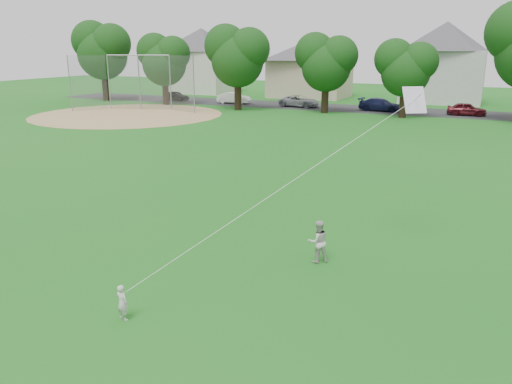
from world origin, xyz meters
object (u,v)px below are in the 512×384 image
at_px(toddler, 122,302).
at_px(baseball_backstop, 137,83).
at_px(kite, 287,185).
at_px(older_boy, 318,241).

xyz_separation_m(toddler, baseball_backstop, (-25.38, 33.55, 2.27)).
xyz_separation_m(kite, baseball_backstop, (-28.00, 29.74, 0.05)).
distance_m(toddler, baseball_backstop, 42.13).
xyz_separation_m(toddler, kite, (2.61, 3.81, 2.22)).
height_order(toddler, kite, kite).
bearing_deg(toddler, older_boy, -114.39).
bearing_deg(baseball_backstop, toddler, -52.89).
relative_size(kite, baseball_backstop, 0.85).
distance_m(older_boy, baseball_backstop, 40.33).
relative_size(toddler, older_boy, 0.68).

